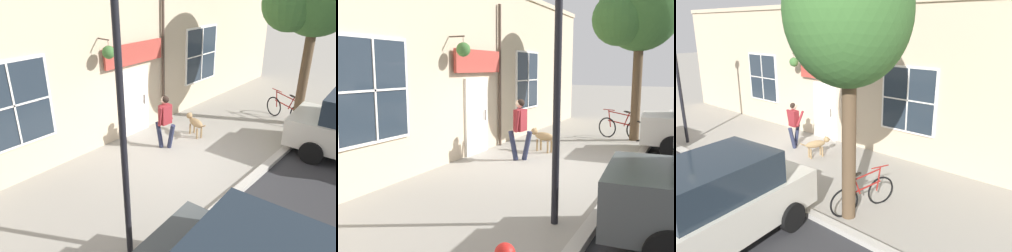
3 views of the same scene
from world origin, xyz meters
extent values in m
plane|color=gray|center=(0.00, 0.00, 0.00)|extent=(90.00, 90.00, 0.00)
cube|color=#B2ADA3|center=(2.00, 0.00, 0.06)|extent=(0.20, 28.00, 0.12)
cube|color=#C6B293|center=(-2.35, 0.00, 2.35)|extent=(0.30, 18.00, 4.70)
cube|color=white|center=(-2.18, 0.27, 1.05)|extent=(0.10, 1.10, 2.10)
cube|color=#232D38|center=(-2.15, 0.27, 1.00)|extent=(0.03, 0.90, 1.90)
cylinder|color=#47382D|center=(-2.09, 0.62, 1.05)|extent=(0.03, 0.03, 0.30)
cube|color=#AD3D33|center=(-2.08, 0.27, 2.55)|extent=(0.08, 2.20, 0.60)
cylinder|color=#47382D|center=(-2.12, 1.55, 2.11)|extent=(0.09, 0.09, 4.23)
cylinder|color=#47382D|center=(-1.96, -0.90, 3.11)|extent=(0.44, 0.04, 0.04)
cylinder|color=#47382D|center=(-1.78, -0.90, 2.93)|extent=(0.01, 0.01, 0.34)
cone|color=#2D2823|center=(-1.78, -0.90, 2.71)|extent=(0.32, 0.32, 0.18)
sphere|color=#3D6B33|center=(-1.78, -0.90, 2.80)|extent=(0.34, 0.34, 0.34)
cube|color=white|center=(-2.18, -3.37, 1.95)|extent=(0.08, 1.82, 2.02)
cube|color=#232D38|center=(-2.15, -3.37, 1.95)|extent=(0.03, 1.70, 1.90)
cube|color=white|center=(-2.13, -3.37, 1.95)|extent=(0.04, 0.04, 1.90)
cube|color=white|center=(-2.13, -3.37, 1.95)|extent=(0.04, 1.70, 0.04)
cube|color=white|center=(-2.18, 3.69, 1.95)|extent=(0.08, 1.82, 2.02)
cube|color=#232D38|center=(-2.15, 3.69, 1.95)|extent=(0.03, 1.70, 1.90)
cube|color=white|center=(-2.13, 3.69, 1.95)|extent=(0.04, 0.04, 1.90)
cube|color=white|center=(-2.13, 3.69, 1.95)|extent=(0.04, 1.70, 0.04)
cylinder|color=#282D47|center=(-0.92, 0.05, 0.38)|extent=(0.30, 0.15, 0.78)
cylinder|color=#282D47|center=(-0.59, 0.18, 0.38)|extent=(0.30, 0.15, 0.78)
cube|color=maroon|center=(-0.75, 0.12, 1.05)|extent=(0.25, 0.36, 0.56)
sphere|color=beige|center=(-0.77, 0.12, 1.47)|extent=(0.21, 0.21, 0.21)
sphere|color=black|center=(-0.74, 0.12, 1.49)|extent=(0.20, 0.20, 0.20)
cylinder|color=maroon|center=(-0.73, -0.12, 1.05)|extent=(0.17, 0.10, 0.57)
cylinder|color=maroon|center=(-0.83, 0.35, 1.07)|extent=(0.33, 0.11, 0.52)
ellipsoid|color=#997A51|center=(-0.56, 1.33, 0.44)|extent=(0.73, 0.49, 0.24)
cylinder|color=#997A51|center=(-0.78, 1.33, 0.17)|extent=(0.06, 0.06, 0.34)
cylinder|color=#997A51|center=(-0.72, 1.48, 0.17)|extent=(0.06, 0.06, 0.34)
cylinder|color=#997A51|center=(-0.40, 1.18, 0.17)|extent=(0.06, 0.06, 0.34)
cylinder|color=#997A51|center=(-0.34, 1.33, 0.17)|extent=(0.06, 0.06, 0.34)
sphere|color=#997A51|center=(-0.93, 1.48, 0.54)|extent=(0.20, 0.20, 0.20)
cone|color=#997A51|center=(-1.04, 1.52, 0.52)|extent=(0.13, 0.12, 0.09)
cone|color=#997A51|center=(-0.94, 1.43, 0.63)|extent=(0.06, 0.06, 0.07)
cone|color=#997A51|center=(-0.91, 1.52, 0.63)|extent=(0.06, 0.06, 0.07)
cylinder|color=#997A51|center=(-0.17, 1.18, 0.49)|extent=(0.21, 0.11, 0.14)
cylinder|color=brown|center=(1.45, 4.33, 1.71)|extent=(0.30, 0.30, 3.42)
sphere|color=#38662D|center=(0.91, 3.75, 3.88)|extent=(1.66, 1.66, 1.66)
torus|color=black|center=(0.51, 4.55, 0.33)|extent=(0.66, 0.32, 0.70)
torus|color=black|center=(1.51, 4.26, 0.33)|extent=(0.66, 0.32, 0.70)
cylinder|color=maroon|center=(1.01, 4.41, 0.53)|extent=(0.96, 0.32, 0.16)
cylinder|color=maroon|center=(1.18, 4.35, 0.67)|extent=(0.21, 0.09, 0.48)
cylinder|color=maroon|center=(0.96, 4.42, 0.85)|extent=(0.81, 0.27, 0.13)
cylinder|color=maroon|center=(0.58, 4.53, 0.65)|extent=(0.13, 0.07, 0.58)
cylinder|color=maroon|center=(0.55, 4.54, 0.95)|extent=(0.43, 0.21, 0.03)
ellipsoid|color=black|center=(1.18, 4.35, 0.93)|extent=(0.26, 0.17, 0.09)
cylinder|color=black|center=(2.60, 3.77, 0.31)|extent=(0.63, 0.23, 0.62)
cylinder|color=black|center=(2.75, 2.01, 0.31)|extent=(0.63, 0.23, 0.62)
cylinder|color=black|center=(1.44, -3.29, 2.35)|extent=(0.11, 0.11, 4.71)
camera|label=1|loc=(4.94, -6.20, 4.55)|focal=35.00mm
camera|label=2|loc=(3.28, -8.48, 2.35)|focal=40.00mm
camera|label=3|loc=(6.45, 8.37, 4.07)|focal=35.00mm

